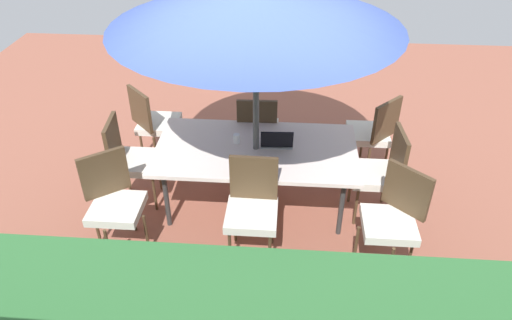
{
  "coord_description": "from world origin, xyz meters",
  "views": [
    {
      "loc": [
        -0.31,
        4.02,
        3.34
      ],
      "look_at": [
        0.0,
        0.0,
        0.58
      ],
      "focal_mm": 33.72,
      "sensor_mm": 36.0,
      "label": 1
    }
  ],
  "objects_px": {
    "chair_east": "(130,157)",
    "laptop": "(277,142)",
    "patio_umbrella": "(256,9)",
    "chair_south": "(258,128)",
    "dining_table": "(256,152)",
    "chair_northeast": "(113,199)",
    "cup": "(237,139)",
    "chair_southwest": "(373,131)",
    "chair_west": "(381,170)",
    "chair_north": "(252,205)",
    "chair_southeast": "(154,121)",
    "chair_northwest": "(394,216)"
  },
  "relations": [
    {
      "from": "chair_east",
      "to": "laptop",
      "type": "bearing_deg",
      "value": -92.54
    },
    {
      "from": "patio_umbrella",
      "to": "chair_south",
      "type": "relative_size",
      "value": 2.59
    },
    {
      "from": "chair_south",
      "to": "dining_table",
      "type": "bearing_deg",
      "value": 91.17
    },
    {
      "from": "chair_northeast",
      "to": "cup",
      "type": "xyz_separation_m",
      "value": [
        -1.05,
        -0.79,
        0.22
      ]
    },
    {
      "from": "chair_southwest",
      "to": "chair_northeast",
      "type": "xyz_separation_m",
      "value": [
        2.53,
        1.42,
        0.0
      ]
    },
    {
      "from": "chair_west",
      "to": "chair_north",
      "type": "xyz_separation_m",
      "value": [
        1.24,
        0.65,
        0.0
      ]
    },
    {
      "from": "patio_umbrella",
      "to": "chair_southeast",
      "type": "xyz_separation_m",
      "value": [
        1.26,
        -0.76,
        -1.56
      ]
    },
    {
      "from": "chair_northeast",
      "to": "laptop",
      "type": "distance_m",
      "value": 1.66
    },
    {
      "from": "chair_east",
      "to": "chair_southwest",
      "type": "xyz_separation_m",
      "value": [
        -2.58,
        -0.72,
        0.0
      ]
    },
    {
      "from": "dining_table",
      "to": "patio_umbrella",
      "type": "bearing_deg",
      "value": 0.0
    },
    {
      "from": "chair_south",
      "to": "chair_northeast",
      "type": "height_order",
      "value": "same"
    },
    {
      "from": "chair_northwest",
      "to": "chair_northeast",
      "type": "distance_m",
      "value": 2.53
    },
    {
      "from": "chair_west",
      "to": "chair_northeast",
      "type": "bearing_deg",
      "value": -79.25
    },
    {
      "from": "chair_east",
      "to": "chair_north",
      "type": "relative_size",
      "value": 1.0
    },
    {
      "from": "chair_southwest",
      "to": "chair_northeast",
      "type": "relative_size",
      "value": 1.0
    },
    {
      "from": "chair_southwest",
      "to": "chair_north",
      "type": "bearing_deg",
      "value": 2.62
    },
    {
      "from": "patio_umbrella",
      "to": "chair_southwest",
      "type": "xyz_separation_m",
      "value": [
        -1.27,
        -0.71,
        -1.56
      ]
    },
    {
      "from": "chair_southwest",
      "to": "chair_south",
      "type": "height_order",
      "value": "same"
    },
    {
      "from": "chair_northwest",
      "to": "laptop",
      "type": "bearing_deg",
      "value": -174.5
    },
    {
      "from": "chair_northeast",
      "to": "cup",
      "type": "distance_m",
      "value": 1.33
    },
    {
      "from": "chair_southeast",
      "to": "patio_umbrella",
      "type": "bearing_deg",
      "value": -165.24
    },
    {
      "from": "patio_umbrella",
      "to": "chair_northwest",
      "type": "height_order",
      "value": "patio_umbrella"
    },
    {
      "from": "chair_west",
      "to": "chair_northeast",
      "type": "relative_size",
      "value": 1.0
    },
    {
      "from": "dining_table",
      "to": "chair_southeast",
      "type": "distance_m",
      "value": 1.47
    },
    {
      "from": "chair_southwest",
      "to": "cup",
      "type": "bearing_deg",
      "value": -22.6
    },
    {
      "from": "dining_table",
      "to": "cup",
      "type": "height_order",
      "value": "cup"
    },
    {
      "from": "cup",
      "to": "laptop",
      "type": "bearing_deg",
      "value": 176.78
    },
    {
      "from": "chair_east",
      "to": "chair_northeast",
      "type": "relative_size",
      "value": 1.0
    },
    {
      "from": "patio_umbrella",
      "to": "chair_north",
      "type": "bearing_deg",
      "value": 91.55
    },
    {
      "from": "chair_northeast",
      "to": "dining_table",
      "type": "bearing_deg",
      "value": -7.43
    },
    {
      "from": "chair_northeast",
      "to": "patio_umbrella",
      "type": "bearing_deg",
      "value": -7.43
    },
    {
      "from": "chair_northwest",
      "to": "laptop",
      "type": "relative_size",
      "value": 2.95
    },
    {
      "from": "chair_east",
      "to": "chair_northwest",
      "type": "xyz_separation_m",
      "value": [
        -2.58,
        0.72,
        0.0
      ]
    },
    {
      "from": "chair_east",
      "to": "dining_table",
      "type": "bearing_deg",
      "value": -94.76
    },
    {
      "from": "chair_west",
      "to": "cup",
      "type": "xyz_separation_m",
      "value": [
        1.46,
        -0.12,
        0.22
      ]
    },
    {
      "from": "dining_table",
      "to": "chair_northwest",
      "type": "xyz_separation_m",
      "value": [
        -1.27,
        0.74,
        -0.12
      ]
    },
    {
      "from": "chair_north",
      "to": "laptop",
      "type": "distance_m",
      "value": 0.8
    },
    {
      "from": "chair_south",
      "to": "chair_north",
      "type": "distance_m",
      "value": 1.37
    },
    {
      "from": "chair_west",
      "to": "laptop",
      "type": "xyz_separation_m",
      "value": [
        1.05,
        -0.1,
        0.22
      ]
    },
    {
      "from": "patio_umbrella",
      "to": "chair_northwest",
      "type": "relative_size",
      "value": 2.59
    },
    {
      "from": "chair_south",
      "to": "chair_southeast",
      "type": "bearing_deg",
      "value": -5.57
    },
    {
      "from": "chair_east",
      "to": "laptop",
      "type": "distance_m",
      "value": 1.53
    },
    {
      "from": "chair_southwest",
      "to": "chair_northwest",
      "type": "bearing_deg",
      "value": 44.39
    },
    {
      "from": "chair_north",
      "to": "chair_northeast",
      "type": "bearing_deg",
      "value": -178.52
    },
    {
      "from": "chair_west",
      "to": "dining_table",
      "type": "bearing_deg",
      "value": -95.87
    },
    {
      "from": "patio_umbrella",
      "to": "chair_northwest",
      "type": "xyz_separation_m",
      "value": [
        -1.27,
        0.74,
        -1.56
      ]
    },
    {
      "from": "patio_umbrella",
      "to": "chair_northwest",
      "type": "distance_m",
      "value": 2.14
    },
    {
      "from": "chair_southeast",
      "to": "laptop",
      "type": "height_order",
      "value": "chair_southeast"
    },
    {
      "from": "chair_east",
      "to": "chair_north",
      "type": "bearing_deg",
      "value": -122.42
    },
    {
      "from": "chair_northwest",
      "to": "chair_east",
      "type": "bearing_deg",
      "value": -153.39
    }
  ]
}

